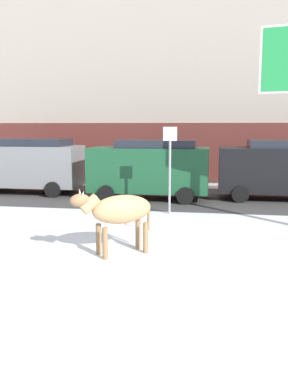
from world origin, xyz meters
name	(u,v)px	position (x,y,z in m)	size (l,w,h in m)	color
ground_plane	(129,267)	(0.00, 0.00, 0.00)	(120.00, 120.00, 0.00)	white
road_strip	(171,198)	(0.00, 8.47, 0.00)	(60.00, 5.60, 0.01)	#423F3F
building_facade	(185,58)	(0.00, 15.39, 6.48)	(44.00, 6.10, 13.00)	#A39989
cow_tan	(119,211)	(-0.39, 0.85, 0.99)	(1.77, 1.46, 1.54)	tan
car_grey_van	(28,164)	(-6.16, 8.73, 1.24)	(4.60, 2.13, 2.32)	slate
car_darkgreen_van	(150,168)	(-0.79, 8.07, 1.24)	(4.60, 2.13, 2.32)	#194C2D
car_black_van	(280,168)	(4.21, 8.76, 1.24)	(4.60, 2.13, 2.32)	black
pedestrian_near_billboard	(66,167)	(-5.45, 11.43, 0.88)	(0.36, 0.24, 1.73)	#282833
street_sign	(170,163)	(0.26, 5.43, 1.67)	(0.44, 0.08, 2.82)	gray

